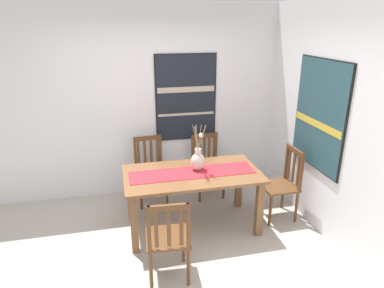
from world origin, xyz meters
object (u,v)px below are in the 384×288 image
painting_on_back_wall (186,98)px  painting_on_side_wall (320,115)px  dining_table (192,182)px  chair_2 (168,238)px  chair_1 (150,169)px  centerpiece_vase (198,160)px  chair_0 (207,163)px  chair_3 (283,183)px

painting_on_back_wall → painting_on_side_wall: painting_on_side_wall is taller
dining_table → chair_2: size_ratio=1.77×
painting_on_back_wall → dining_table: bearing=-98.2°
dining_table → chair_2: chair_2 is taller
chair_1 → painting_on_side_wall: 2.34m
painting_on_back_wall → painting_on_side_wall: 1.86m
chair_2 → painting_on_side_wall: size_ratio=0.71×
centerpiece_vase → chair_0: size_ratio=0.70×
chair_3 → painting_on_side_wall: bearing=-28.9°
centerpiece_vase → painting_on_back_wall: (0.08, 1.07, 0.53)m
chair_0 → painting_on_side_wall: (1.07, -1.02, 0.93)m
painting_on_side_wall → chair_3: bearing=151.1°
chair_1 → dining_table: bearing=-62.5°
centerpiece_vase → chair_0: bearing=67.2°
centerpiece_vase → chair_3: size_ratio=0.66×
dining_table → centerpiece_vase: size_ratio=2.61×
chair_1 → painting_on_back_wall: 1.14m
chair_3 → painting_on_side_wall: 0.99m
chair_1 → chair_0: bearing=1.6°
chair_0 → painting_on_side_wall: size_ratio=0.69×
chair_3 → painting_on_back_wall: (-1.03, 1.14, 0.92)m
dining_table → chair_1: (-0.42, 0.81, -0.14)m
chair_3 → painting_on_back_wall: bearing=132.1°
chair_0 → centerpiece_vase: bearing=-112.8°
centerpiece_vase → painting_on_side_wall: size_ratio=0.48×
chair_2 → chair_3: 1.83m
centerpiece_vase → chair_2: 1.12m
painting_on_back_wall → chair_0: bearing=-49.0°
dining_table → chair_3: bearing=-0.8°
centerpiece_vase → painting_on_side_wall: (1.40, -0.24, 0.53)m
painting_on_side_wall → chair_2: bearing=-160.8°
chair_1 → chair_2: (-0.01, -1.66, -0.01)m
centerpiece_vase → painting_on_side_wall: 1.52m
dining_table → chair_2: 0.97m
painting_on_side_wall → chair_0: bearing=136.6°
chair_1 → chair_2: size_ratio=1.01×
chair_2 → chair_3: chair_3 is taller
chair_2 → painting_on_side_wall: (1.92, 0.67, 0.94)m
dining_table → chair_1: size_ratio=1.75×
chair_3 → painting_on_back_wall: 1.79m
chair_0 → dining_table: bearing=-116.2°
dining_table → painting_on_back_wall: 1.38m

